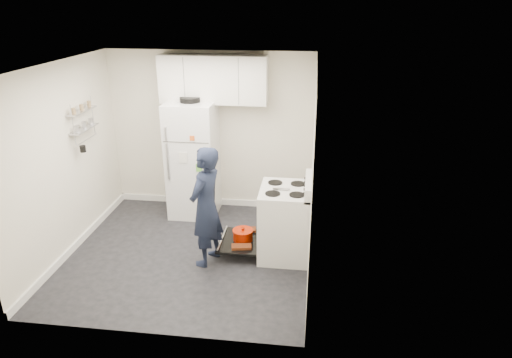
# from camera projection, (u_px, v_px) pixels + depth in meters

# --- Properties ---
(room) EXTENTS (3.21, 3.21, 2.51)m
(room) POSITION_uv_depth(u_px,v_px,m) (183.00, 169.00, 5.76)
(room) COLOR black
(room) RESTS_ON ground
(electric_range) EXTENTS (0.66, 0.76, 1.10)m
(electric_range) POSITION_uv_depth(u_px,v_px,m) (284.00, 223.00, 6.00)
(electric_range) COLOR silver
(electric_range) RESTS_ON ground
(open_oven_door) EXTENTS (0.55, 0.71, 0.22)m
(open_oven_door) POSITION_uv_depth(u_px,v_px,m) (241.00, 238.00, 6.18)
(open_oven_door) COLOR black
(open_oven_door) RESTS_ON ground
(refrigerator) EXTENTS (0.72, 0.74, 1.86)m
(refrigerator) POSITION_uv_depth(u_px,v_px,m) (193.00, 159.00, 7.02)
(refrigerator) COLOR silver
(refrigerator) RESTS_ON ground
(upper_cabinets) EXTENTS (1.60, 0.33, 0.70)m
(upper_cabinets) POSITION_uv_depth(u_px,v_px,m) (213.00, 79.00, 6.70)
(upper_cabinets) COLOR silver
(upper_cabinets) RESTS_ON room
(wall_shelf_rack) EXTENTS (0.14, 0.60, 0.61)m
(wall_shelf_rack) POSITION_uv_depth(u_px,v_px,m) (83.00, 120.00, 6.18)
(wall_shelf_rack) COLOR #B2B2B7
(wall_shelf_rack) RESTS_ON room
(person) EXTENTS (0.54, 0.66, 1.57)m
(person) POSITION_uv_depth(u_px,v_px,m) (206.00, 207.00, 5.71)
(person) COLOR #161C31
(person) RESTS_ON ground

